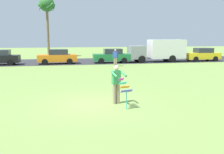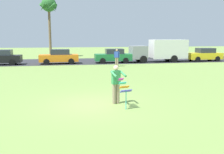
# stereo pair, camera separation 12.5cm
# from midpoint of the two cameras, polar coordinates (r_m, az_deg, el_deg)

# --- Properties ---
(ground_plane) EXTENTS (120.00, 120.00, 0.00)m
(ground_plane) POSITION_cam_midpoint_polar(r_m,az_deg,el_deg) (11.18, -3.96, -6.24)
(ground_plane) COLOR olive
(road_strip) EXTENTS (120.00, 8.00, 0.01)m
(road_strip) POSITION_cam_midpoint_polar(r_m,az_deg,el_deg) (30.60, -8.01, 3.56)
(road_strip) COLOR #2D2D33
(road_strip) RESTS_ON ground
(person_kite_flyer) EXTENTS (0.65, 0.73, 1.73)m
(person_kite_flyer) POSITION_cam_midpoint_polar(r_m,az_deg,el_deg) (11.05, 1.28, -1.34)
(person_kite_flyer) COLOR gray
(person_kite_flyer) RESTS_ON ground
(kite_held) EXTENTS (0.53, 0.70, 1.25)m
(kite_held) POSITION_cam_midpoint_polar(r_m,az_deg,el_deg) (10.35, 3.17, -2.60)
(kite_held) COLOR #D83399
(kite_held) RESTS_ON ground
(parked_car_black) EXTENTS (4.21, 1.86, 1.60)m
(parked_car_black) POSITION_cam_midpoint_polar(r_m,az_deg,el_deg) (28.95, -23.95, 4.07)
(parked_car_black) COLOR black
(parked_car_black) RESTS_ON ground
(parked_car_orange) EXTENTS (4.26, 1.95, 1.60)m
(parked_car_orange) POSITION_cam_midpoint_polar(r_m,az_deg,el_deg) (28.14, -11.88, 4.54)
(parked_car_orange) COLOR orange
(parked_car_orange) RESTS_ON ground
(parked_car_green) EXTENTS (4.23, 1.89, 1.60)m
(parked_car_green) POSITION_cam_midpoint_polar(r_m,az_deg,el_deg) (28.61, 0.45, 4.81)
(parked_car_green) COLOR #1E7238
(parked_car_green) RESTS_ON ground
(parked_truck_grey_van) EXTENTS (6.73, 2.19, 2.62)m
(parked_truck_grey_van) POSITION_cam_midpoint_polar(r_m,az_deg,el_deg) (30.17, 11.37, 6.07)
(parked_truck_grey_van) COLOR gray
(parked_truck_grey_van) RESTS_ON ground
(parked_car_yellow) EXTENTS (4.23, 1.90, 1.60)m
(parked_car_yellow) POSITION_cam_midpoint_polar(r_m,az_deg,el_deg) (32.65, 20.44, 4.78)
(parked_car_yellow) COLOR yellow
(parked_car_yellow) RESTS_ON ground
(palm_tree_right_near) EXTENTS (2.58, 2.71, 8.60)m
(palm_tree_right_near) POSITION_cam_midpoint_polar(r_m,az_deg,el_deg) (38.25, -14.14, 15.26)
(palm_tree_right_near) COLOR brown
(palm_tree_right_near) RESTS_ON ground
(person_walker_near) EXTENTS (0.51, 0.36, 1.73)m
(person_walker_near) POSITION_cam_midpoint_polar(r_m,az_deg,el_deg) (25.15, 1.24, 4.56)
(person_walker_near) COLOR gray
(person_walker_near) RESTS_ON ground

